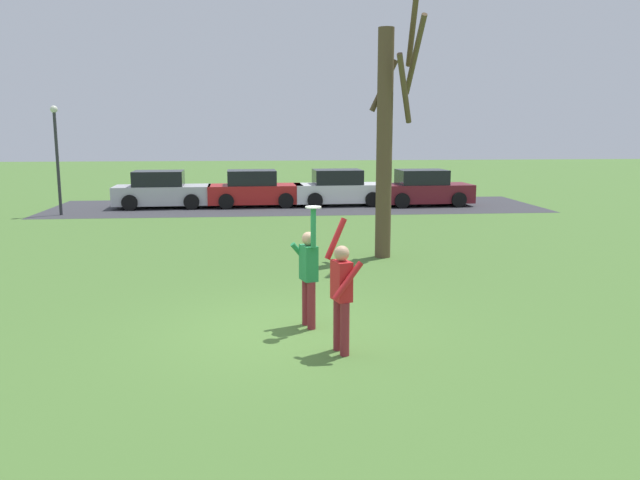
{
  "coord_description": "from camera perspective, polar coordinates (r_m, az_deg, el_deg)",
  "views": [
    {
      "loc": [
        -0.43,
        -10.29,
        3.33
      ],
      "look_at": [
        0.57,
        0.18,
        1.51
      ],
      "focal_mm": 35.7,
      "sensor_mm": 36.0,
      "label": 1
    }
  ],
  "objects": [
    {
      "name": "ground_plane",
      "position": [
        10.83,
        -2.96,
        -8.1
      ],
      "size": [
        120.0,
        120.0,
        0.0
      ],
      "primitive_type": "plane",
      "color": "#4C7533"
    },
    {
      "name": "person_catcher",
      "position": [
        10.76,
        -1.03,
        -2.78
      ],
      "size": [
        0.48,
        0.59,
        2.08
      ],
      "rotation": [
        0.0,
        0.0,
        -1.29
      ],
      "color": "maroon",
      "rests_on": "ground_plane"
    },
    {
      "name": "person_defender",
      "position": [
        9.51,
        1.94,
        -4.48
      ],
      "size": [
        0.54,
        0.63,
        2.04
      ],
      "rotation": [
        0.0,
        0.0,
        1.85
      ],
      "color": "maroon",
      "rests_on": "ground_plane"
    },
    {
      "name": "frisbee_disc",
      "position": [
        10.36,
        -0.6,
        2.97
      ],
      "size": [
        0.26,
        0.26,
        0.02
      ],
      "primitive_type": "cylinder",
      "color": "white",
      "rests_on": "person_catcher"
    },
    {
      "name": "parked_car_silver",
      "position": [
        28.45,
        -14.0,
        4.3
      ],
      "size": [
        4.17,
        2.17,
        1.59
      ],
      "rotation": [
        0.0,
        0.0,
        0.04
      ],
      "color": "#BCBCC1",
      "rests_on": "ground_plane"
    },
    {
      "name": "parked_car_red",
      "position": [
        28.22,
        -5.9,
        4.5
      ],
      "size": [
        4.17,
        2.17,
        1.59
      ],
      "rotation": [
        0.0,
        0.0,
        0.04
      ],
      "color": "red",
      "rests_on": "ground_plane"
    },
    {
      "name": "parked_car_white",
      "position": [
        28.52,
        1.78,
        4.6
      ],
      "size": [
        4.17,
        2.17,
        1.59
      ],
      "rotation": [
        0.0,
        0.0,
        0.04
      ],
      "color": "white",
      "rests_on": "ground_plane"
    },
    {
      "name": "parked_car_maroon",
      "position": [
        28.79,
        9.29,
        4.53
      ],
      "size": [
        4.17,
        2.17,
        1.59
      ],
      "rotation": [
        0.0,
        0.0,
        0.04
      ],
      "color": "maroon",
      "rests_on": "ground_plane"
    },
    {
      "name": "parking_strip",
      "position": [
        28.11,
        -2.1,
        3.04
      ],
      "size": [
        21.2,
        6.4,
        0.01
      ],
      "primitive_type": "cube",
      "color": "#38383D",
      "rests_on": "ground_plane"
    },
    {
      "name": "bare_tree_tall",
      "position": [
        16.68,
        6.06,
        9.43
      ],
      "size": [
        1.21,
        1.62,
        6.77
      ],
      "color": "brown",
      "rests_on": "ground_plane"
    },
    {
      "name": "lamppost_by_lot",
      "position": [
        27.04,
        -22.53,
        7.52
      ],
      "size": [
        0.28,
        0.28,
        4.26
      ],
      "color": "#2D2D33",
      "rests_on": "ground_plane"
    }
  ]
}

